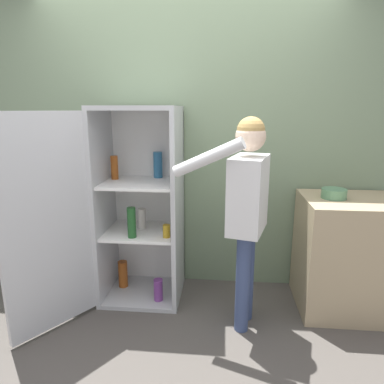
{
  "coord_description": "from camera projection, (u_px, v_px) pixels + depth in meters",
  "views": [
    {
      "loc": [
        0.33,
        -2.02,
        1.59
      ],
      "look_at": [
        0.08,
        0.65,
        0.93
      ],
      "focal_mm": 32.0,
      "sensor_mm": 36.0,
      "label": 1
    }
  ],
  "objects": [
    {
      "name": "refrigerator",
      "position": [
        123.0,
        209.0,
        2.77
      ],
      "size": [
        1.07,
        1.1,
        1.61
      ],
      "color": "#B7BABC",
      "rests_on": "ground_plane"
    },
    {
      "name": "person",
      "position": [
        247.0,
        198.0,
        2.38
      ],
      "size": [
        0.68,
        0.51,
        1.54
      ],
      "color": "#384770",
      "rests_on": "ground_plane"
    },
    {
      "name": "ground_plane",
      "position": [
        172.0,
        345.0,
        2.36
      ],
      "size": [
        12.0,
        12.0,
        0.0
      ],
      "primitive_type": "plane",
      "color": "#4C4742"
    },
    {
      "name": "bowl",
      "position": [
        334.0,
        194.0,
        2.63
      ],
      "size": [
        0.19,
        0.19,
        0.07
      ],
      "color": "#517F5B",
      "rests_on": "counter"
    },
    {
      "name": "counter",
      "position": [
        347.0,
        255.0,
        2.72
      ],
      "size": [
        0.73,
        0.64,
        0.92
      ],
      "color": "tan",
      "rests_on": "ground_plane"
    },
    {
      "name": "wall_back",
      "position": [
        187.0,
        145.0,
        3.01
      ],
      "size": [
        7.0,
        0.06,
        2.55
      ],
      "color": "gray",
      "rests_on": "ground_plane"
    }
  ]
}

